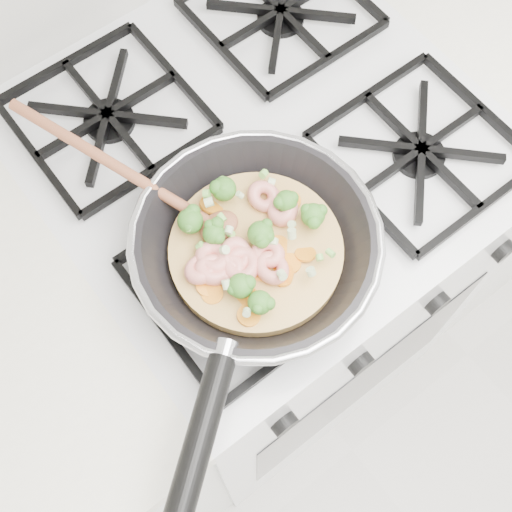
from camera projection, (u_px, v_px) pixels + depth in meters
stove at (261, 265)px, 1.33m from camera, size 0.60×0.60×0.92m
skillet at (253, 250)px, 0.79m from camera, size 0.41×0.52×0.10m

